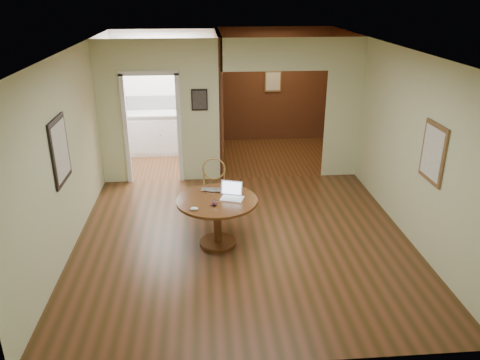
{
  "coord_description": "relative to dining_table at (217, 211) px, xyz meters",
  "views": [
    {
      "loc": [
        -0.56,
        -6.12,
        3.53
      ],
      "look_at": [
        -0.07,
        -0.2,
        1.07
      ],
      "focal_mm": 35.0,
      "sensor_mm": 36.0,
      "label": 1
    }
  ],
  "objects": [
    {
      "name": "room_shell",
      "position": [
        -0.08,
        3.16,
        0.75
      ],
      "size": [
        5.2,
        7.5,
        5.0
      ],
      "color": "silver",
      "rests_on": "ground"
    },
    {
      "name": "wine_glass",
      "position": [
        -0.04,
        -0.21,
        0.23
      ],
      "size": [
        0.08,
        0.08,
        0.09
      ],
      "primitive_type": null,
      "color": "white",
      "rests_on": "dining_table"
    },
    {
      "name": "chair",
      "position": [
        -0.02,
        0.96,
        0.01
      ],
      "size": [
        0.45,
        0.45,
        0.98
      ],
      "rotation": [
        0.0,
        0.0,
        -0.08
      ],
      "color": "olive",
      "rests_on": "ground"
    },
    {
      "name": "kitchen_cabinet",
      "position": [
        -0.96,
        4.26,
        -0.07
      ],
      "size": [
        2.06,
        0.6,
        0.94
      ],
      "color": "white",
      "rests_on": "ground"
    },
    {
      "name": "mouse",
      "position": [
        -0.32,
        -0.33,
        0.21
      ],
      "size": [
        0.12,
        0.07,
        0.05
      ],
      "primitive_type": "ellipsoid",
      "rotation": [
        0.0,
        0.0,
        -0.02
      ],
      "color": "white",
      "rests_on": "dining_table"
    },
    {
      "name": "floor",
      "position": [
        0.39,
        0.06,
        -0.54
      ],
      "size": [
        5.0,
        5.0,
        0.0
      ],
      "primitive_type": "plane",
      "color": "#3F2A12",
      "rests_on": "ground"
    },
    {
      "name": "dining_table",
      "position": [
        0.0,
        0.0,
        0.0
      ],
      "size": [
        1.16,
        1.16,
        0.73
      ],
      "rotation": [
        0.0,
        0.0,
        0.07
      ],
      "color": "#5E2C17",
      "rests_on": "ground"
    },
    {
      "name": "grocery_bag",
      "position": [
        -0.55,
        4.26,
        0.56
      ],
      "size": [
        0.31,
        0.26,
        0.31
      ],
      "primitive_type": "ellipsoid",
      "rotation": [
        0.0,
        0.0,
        0.0
      ],
      "color": "beige",
      "rests_on": "kitchen_cabinet"
    },
    {
      "name": "closed_laptop",
      "position": [
        -0.06,
        0.26,
        0.2
      ],
      "size": [
        0.38,
        0.29,
        0.03
      ],
      "primitive_type": "imported",
      "rotation": [
        0.0,
        0.0,
        -0.22
      ],
      "color": "#B4B3B8",
      "rests_on": "dining_table"
    },
    {
      "name": "pen",
      "position": [
        -0.05,
        -0.16,
        0.19
      ],
      "size": [
        0.1,
        0.1,
        0.01
      ],
      "primitive_type": "cylinder",
      "rotation": [
        0.0,
        1.57,
        0.77
      ],
      "color": "#0C0C59",
      "rests_on": "dining_table"
    },
    {
      "name": "open_laptop",
      "position": [
        0.22,
        0.06,
        0.25
      ],
      "size": [
        0.37,
        0.36,
        0.22
      ],
      "rotation": [
        0.0,
        0.0,
        -0.32
      ],
      "color": "white",
      "rests_on": "dining_table"
    }
  ]
}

